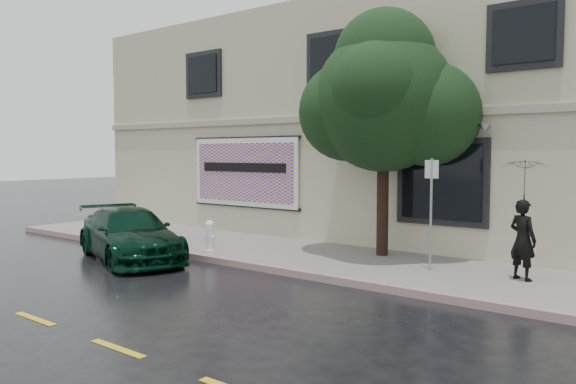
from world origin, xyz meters
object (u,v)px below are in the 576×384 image
Objects in this scene: pedestrian at (523,240)px; street_tree at (384,102)px; car at (130,234)px; fire_hydrant at (210,237)px.

street_tree is (-3.47, 0.71, 2.92)m from pedestrian.
street_tree reaches higher than pedestrian.
pedestrian is (8.51, 2.97, 0.31)m from car.
street_tree is 6.61× the size of fire_hydrant.
pedestrian is at bearing -4.14° from fire_hydrant.
fire_hydrant is (1.51, 1.28, -0.08)m from car.
fire_hydrant is at bearing -29.79° from car.
car is 1.98m from fire_hydrant.
pedestrian is 4.59m from street_tree.
street_tree is (5.04, 3.68, 3.23)m from car.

